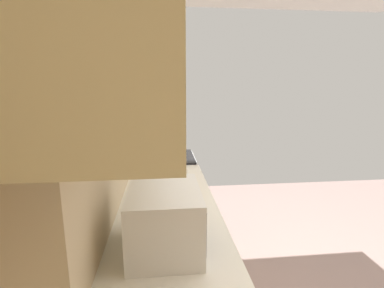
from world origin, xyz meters
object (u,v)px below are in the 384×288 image
object	(u,v)px
kettle	(183,195)
oven_range	(166,195)
microwave	(165,219)
bowl	(177,172)

from	to	relation	value
kettle	oven_range	bearing A→B (deg)	4.49
oven_range	kettle	bearing A→B (deg)	-175.51
oven_range	microwave	bearing A→B (deg)	179.26
bowl	microwave	bearing A→B (deg)	173.85
kettle	bowl	bearing A→B (deg)	0.00
microwave	kettle	xyz separation A→B (m)	(0.47, -0.12, -0.07)
oven_range	bowl	size ratio (longest dim) A/B	5.91
oven_range	microwave	distance (m)	1.83
microwave	kettle	bearing A→B (deg)	-14.56
bowl	kettle	world-z (taller)	kettle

